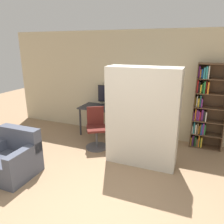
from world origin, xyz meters
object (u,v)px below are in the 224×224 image
(bookshelf, at_px, (205,109))
(mattress_near, at_px, (141,120))
(armchair, at_px, (13,158))
(office_chair, at_px, (96,131))
(mattress_far, at_px, (144,116))
(monitor, at_px, (108,95))

(bookshelf, xyz_separation_m, mattress_near, (-1.15, -1.42, 0.04))
(bookshelf, distance_m, armchair, 4.21)
(office_chair, height_order, armchair, office_chair)
(mattress_near, height_order, mattress_far, mattress_near)
(bookshelf, relative_size, armchair, 2.31)
(bookshelf, bearing_deg, monitor, 179.64)
(armchair, bearing_deg, monitor, 72.55)
(mattress_far, bearing_deg, armchair, -145.79)
(mattress_far, xyz_separation_m, armchair, (-2.11, -1.44, -0.66))
(mattress_far, bearing_deg, monitor, 138.03)
(office_chair, xyz_separation_m, bookshelf, (2.32, 0.97, 0.55))
(office_chair, height_order, bookshelf, bookshelf)
(mattress_far, height_order, armchair, mattress_far)
(office_chair, distance_m, armchair, 1.88)
(mattress_near, relative_size, mattress_far, 1.00)
(monitor, height_order, mattress_near, mattress_near)
(bookshelf, distance_m, mattress_near, 1.82)
(office_chair, relative_size, armchair, 1.12)
(bookshelf, distance_m, mattress_far, 1.63)
(mattress_far, bearing_deg, mattress_near, -90.00)
(office_chair, bearing_deg, monitor, 97.20)
(mattress_near, bearing_deg, monitor, 132.12)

